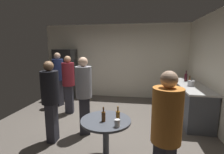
% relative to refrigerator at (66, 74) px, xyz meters
% --- Properties ---
extents(ground_plane, '(5.20, 5.20, 0.10)m').
position_rel_refrigerator_xyz_m(ground_plane, '(1.78, -2.20, -0.95)').
color(ground_plane, '#5B544C').
extents(wall_back, '(5.32, 0.06, 2.70)m').
position_rel_refrigerator_xyz_m(wall_back, '(1.78, 0.43, 0.45)').
color(wall_back, silver).
rests_on(wall_back, ground_plane).
extents(refrigerator, '(0.70, 0.68, 1.80)m').
position_rel_refrigerator_xyz_m(refrigerator, '(0.00, 0.00, 0.00)').
color(refrigerator, black).
rests_on(refrigerator, ground_plane).
extents(kitchen_counter, '(0.64, 2.05, 0.90)m').
position_rel_refrigerator_xyz_m(kitchen_counter, '(4.06, -1.24, -0.45)').
color(kitchen_counter, '#4C515B').
rests_on(kitchen_counter, ground_plane).
extents(kettle, '(0.24, 0.17, 0.18)m').
position_rel_refrigerator_xyz_m(kettle, '(4.01, -1.41, 0.07)').
color(kettle, '#B2B2B7').
rests_on(kettle, kitchen_counter).
extents(wine_bottle_on_counter, '(0.08, 0.08, 0.31)m').
position_rel_refrigerator_xyz_m(wine_bottle_on_counter, '(4.03, -0.78, 0.12)').
color(wine_bottle_on_counter, '#3F141E').
rests_on(wine_bottle_on_counter, kitchen_counter).
extents(beer_bottle_on_counter, '(0.06, 0.06, 0.23)m').
position_rel_refrigerator_xyz_m(beer_bottle_on_counter, '(4.03, -1.18, 0.08)').
color(beer_bottle_on_counter, '#593314').
rests_on(beer_bottle_on_counter, kitchen_counter).
extents(foreground_table, '(0.80, 0.80, 0.73)m').
position_rel_refrigerator_xyz_m(foreground_table, '(2.21, -3.37, -0.27)').
color(foreground_table, '#4C515B').
rests_on(foreground_table, ground_plane).
extents(beer_bottle_amber, '(0.06, 0.06, 0.23)m').
position_rel_refrigerator_xyz_m(beer_bottle_amber, '(2.40, -3.38, -0.08)').
color(beer_bottle_amber, '#8C5919').
rests_on(beer_bottle_amber, foreground_table).
extents(beer_bottle_brown, '(0.06, 0.06, 0.23)m').
position_rel_refrigerator_xyz_m(beer_bottle_brown, '(2.19, -3.44, -0.08)').
color(beer_bottle_brown, '#593314').
rests_on(beer_bottle_brown, foreground_table).
extents(plastic_cup_white, '(0.08, 0.08, 0.11)m').
position_rel_refrigerator_xyz_m(plastic_cup_white, '(2.42, -3.59, -0.11)').
color(plastic_cup_white, white).
rests_on(plastic_cup_white, foreground_table).
extents(person_in_gray_shirt, '(0.44, 0.44, 1.67)m').
position_rel_refrigerator_xyz_m(person_in_gray_shirt, '(1.57, -2.54, 0.08)').
color(person_in_gray_shirt, '#2D2D38').
rests_on(person_in_gray_shirt, ground_plane).
extents(person_in_black_shirt, '(0.36, 0.36, 1.61)m').
position_rel_refrigerator_xyz_m(person_in_black_shirt, '(1.03, -2.94, 0.04)').
color(person_in_black_shirt, '#2D2D38').
rests_on(person_in_black_shirt, ground_plane).
extents(person_in_navy_shirt, '(0.43, 0.43, 1.71)m').
position_rel_refrigerator_xyz_m(person_in_navy_shirt, '(0.17, -0.92, 0.10)').
color(person_in_navy_shirt, '#2D2D38').
rests_on(person_in_navy_shirt, ground_plane).
extents(person_in_maroon_shirt, '(0.39, 0.39, 1.64)m').
position_rel_refrigerator_xyz_m(person_in_maroon_shirt, '(0.75, -1.47, 0.06)').
color(person_in_maroon_shirt, '#2D2D38').
rests_on(person_in_maroon_shirt, ground_plane).
extents(person_in_orange_shirt, '(0.48, 0.48, 1.62)m').
position_rel_refrigerator_xyz_m(person_in_orange_shirt, '(3.03, -3.98, 0.04)').
color(person_in_orange_shirt, '#2D2D38').
rests_on(person_in_orange_shirt, ground_plane).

